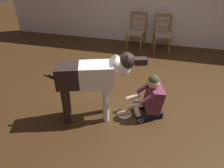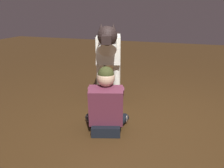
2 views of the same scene
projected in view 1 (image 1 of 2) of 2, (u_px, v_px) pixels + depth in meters
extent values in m
plane|color=#3C2611|center=(140.00, 102.00, 4.32)|extent=(16.11, 16.11, 0.00)
cylinder|color=brown|center=(141.00, 44.00, 6.18)|extent=(0.04, 0.04, 0.42)
cylinder|color=brown|center=(127.00, 42.00, 6.30)|extent=(0.04, 0.04, 0.42)
cylinder|color=brown|center=(144.00, 39.00, 6.50)|extent=(0.04, 0.04, 0.42)
cylinder|color=brown|center=(131.00, 37.00, 6.63)|extent=(0.04, 0.04, 0.42)
cube|color=brown|center=(136.00, 33.00, 6.28)|extent=(0.52, 0.52, 0.04)
cube|color=gray|center=(136.00, 32.00, 6.26)|extent=(0.48, 0.48, 0.04)
cylinder|color=brown|center=(146.00, 22.00, 6.22)|extent=(0.04, 0.04, 0.52)
cylinder|color=brown|center=(132.00, 21.00, 6.35)|extent=(0.04, 0.04, 0.52)
cube|color=brown|center=(139.00, 13.00, 6.15)|extent=(0.46, 0.10, 0.04)
cube|color=gray|center=(139.00, 22.00, 6.29)|extent=(0.38, 0.10, 0.40)
cube|color=#956D54|center=(139.00, 19.00, 6.24)|extent=(0.39, 0.11, 0.06)
cube|color=#956D54|center=(139.00, 25.00, 6.34)|extent=(0.39, 0.11, 0.06)
cylinder|color=brown|center=(170.00, 46.00, 6.07)|extent=(0.04, 0.04, 0.42)
cylinder|color=brown|center=(154.00, 46.00, 6.09)|extent=(0.04, 0.04, 0.42)
cylinder|color=brown|center=(167.00, 40.00, 6.42)|extent=(0.04, 0.04, 0.42)
cylinder|color=brown|center=(153.00, 40.00, 6.44)|extent=(0.04, 0.04, 0.42)
cube|color=brown|center=(162.00, 35.00, 6.13)|extent=(0.53, 0.53, 0.04)
cube|color=gray|center=(162.00, 34.00, 6.11)|extent=(0.49, 0.49, 0.04)
cylinder|color=brown|center=(170.00, 23.00, 6.13)|extent=(0.04, 0.04, 0.52)
cylinder|color=brown|center=(155.00, 23.00, 6.16)|extent=(0.04, 0.04, 0.52)
cube|color=brown|center=(164.00, 15.00, 6.01)|extent=(0.46, 0.12, 0.04)
cube|color=gray|center=(162.00, 24.00, 6.15)|extent=(0.38, 0.11, 0.40)
cube|color=#956D54|center=(163.00, 20.00, 6.10)|extent=(0.39, 0.12, 0.06)
cube|color=#956D54|center=(162.00, 27.00, 6.20)|extent=(0.39, 0.12, 0.06)
cube|color=black|center=(154.00, 110.00, 4.01)|extent=(0.34, 0.40, 0.12)
cylinder|color=black|center=(147.00, 116.00, 3.87)|extent=(0.37, 0.35, 0.11)
cylinder|color=beige|center=(138.00, 114.00, 3.92)|extent=(0.22, 0.37, 0.09)
cylinder|color=black|center=(144.00, 105.00, 4.12)|extent=(0.41, 0.16, 0.11)
cylinder|color=beige|center=(137.00, 108.00, 4.06)|extent=(0.18, 0.37, 0.09)
cube|color=#61293C|center=(154.00, 98.00, 3.85)|extent=(0.40, 0.47, 0.48)
cylinder|color=#61293C|center=(148.00, 99.00, 3.63)|extent=(0.30, 0.17, 0.24)
cylinder|color=beige|center=(135.00, 106.00, 3.75)|extent=(0.28, 0.12, 0.12)
cylinder|color=#61293C|center=(144.00, 87.00, 3.92)|extent=(0.30, 0.17, 0.24)
cylinder|color=beige|center=(133.00, 97.00, 3.96)|extent=(0.27, 0.19, 0.12)
sphere|color=beige|center=(154.00, 82.00, 3.66)|extent=(0.21, 0.21, 0.21)
sphere|color=#373C1B|center=(154.00, 80.00, 3.64)|extent=(0.19, 0.19, 0.19)
cylinder|color=white|center=(105.00, 97.00, 3.90)|extent=(0.11, 0.11, 0.67)
cylinder|color=white|center=(106.00, 105.00, 3.70)|extent=(0.11, 0.11, 0.67)
cylinder|color=black|center=(67.00, 98.00, 3.86)|extent=(0.11, 0.11, 0.67)
cylinder|color=black|center=(66.00, 107.00, 3.66)|extent=(0.11, 0.11, 0.67)
cube|color=white|center=(96.00, 75.00, 3.50)|extent=(0.61, 0.50, 0.39)
cube|color=black|center=(71.00, 76.00, 3.48)|extent=(0.54, 0.46, 0.37)
cylinder|color=white|center=(119.00, 66.00, 3.44)|extent=(0.44, 0.35, 0.38)
sphere|color=black|center=(127.00, 61.00, 3.40)|extent=(0.26, 0.26, 0.26)
cube|color=black|center=(141.00, 61.00, 3.42)|extent=(0.22, 0.17, 0.10)
cone|color=black|center=(126.00, 53.00, 3.41)|extent=(0.11, 0.11, 0.12)
cone|color=black|center=(127.00, 57.00, 3.28)|extent=(0.11, 0.11, 0.12)
cylinder|color=black|center=(55.00, 79.00, 3.48)|extent=(0.34, 0.15, 0.23)
cylinder|color=silver|center=(124.00, 114.00, 4.00)|extent=(0.26, 0.26, 0.01)
cylinder|color=tan|center=(125.00, 114.00, 3.97)|extent=(0.19, 0.14, 0.05)
cylinder|color=tan|center=(124.00, 112.00, 4.01)|extent=(0.19, 0.14, 0.05)
cylinder|color=#994A34|center=(125.00, 113.00, 3.98)|extent=(0.19, 0.14, 0.04)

